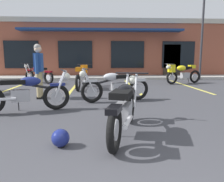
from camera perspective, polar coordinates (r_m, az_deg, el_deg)
ground_plane at (r=5.07m, az=-1.07°, el=-5.77°), size 80.00×80.00×0.00m
sidewalk_kerb at (r=13.22m, az=-2.60°, el=3.52°), size 22.00×1.80×0.14m
brick_storefront_building at (r=17.31m, az=-2.86°, el=10.71°), size 16.65×7.14×3.73m
painted_stall_lines at (r=9.65m, az=-2.25°, el=1.19°), size 7.70×4.80×0.01m
motorcycle_foreground_classic at (r=3.62m, az=3.19°, el=-4.19°), size 0.92×2.06×0.98m
motorcycle_red_sportbike at (r=9.14m, az=-7.89°, el=4.00°), size 0.68×2.11×0.98m
motorcycle_silver_naked at (r=11.18m, az=17.78°, el=4.52°), size 2.02×1.05×0.98m
motorcycle_blue_standard at (r=5.46m, az=-21.63°, el=-0.38°), size 2.05×0.96×0.98m
motorcycle_orange_scrambler at (r=11.48m, az=-18.62°, el=4.25°), size 1.80×1.47×0.98m
motorcycle_cream_vintage at (r=6.36m, az=0.85°, el=1.44°), size 2.07×0.91×0.98m
person_in_shorts_foreground at (r=7.11m, az=-18.52°, el=5.72°), size 0.28×0.60×1.68m
helmet_on_pavement at (r=3.29m, az=-13.26°, el=-11.79°), size 0.26×0.26×0.26m
parking_lot_lamp_post at (r=13.39m, az=22.78°, el=16.26°), size 0.24×0.76×4.89m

